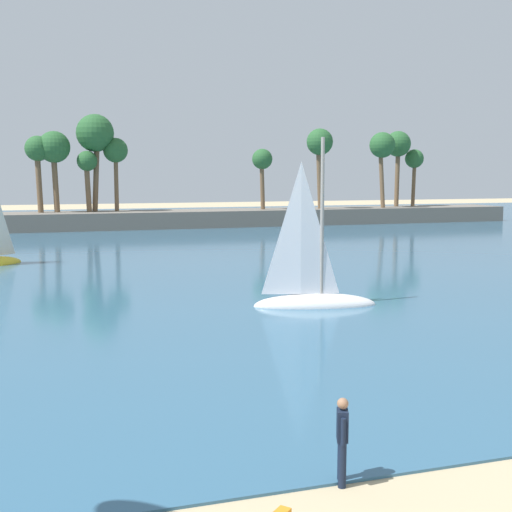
# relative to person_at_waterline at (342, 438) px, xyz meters

# --- Properties ---
(sea) EXTENTS (220.00, 100.58, 0.06)m
(sea) POSITION_rel_person_at_waterline_xyz_m (-2.10, 50.28, -0.86)
(sea) COLOR #33607F
(sea) RESTS_ON ground
(palm_headland) EXTENTS (99.95, 6.00, 12.45)m
(palm_headland) POSITION_rel_person_at_waterline_xyz_m (-1.34, 60.66, 1.90)
(palm_headland) COLOR slate
(palm_headland) RESTS_ON ground
(person_at_waterline) EXTENTS (0.31, 0.52, 1.67)m
(person_at_waterline) POSITION_rel_person_at_waterline_xyz_m (0.00, 0.00, 0.00)
(person_at_waterline) COLOR #141E33
(person_at_waterline) RESTS_ON ground
(sailboat_near_shore) EXTENTS (5.55, 2.73, 7.73)m
(sailboat_near_shore) POSITION_rel_person_at_waterline_xyz_m (6.01, 15.91, -0.14)
(sailboat_near_shore) COLOR white
(sailboat_near_shore) RESTS_ON sea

